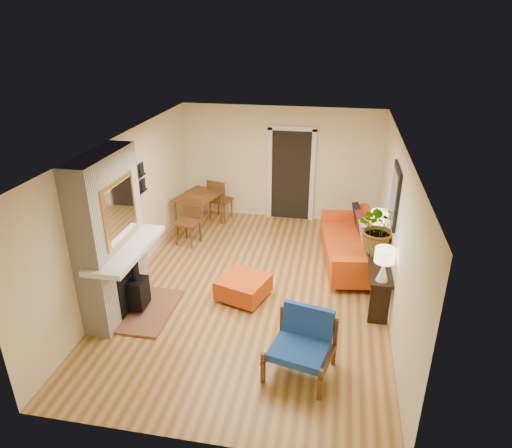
# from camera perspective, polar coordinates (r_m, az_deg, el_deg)

# --- Properties ---
(room_shell) EXTENTS (6.50, 6.50, 6.50)m
(room_shell) POSITION_cam_1_polar(r_m,az_deg,el_deg) (9.87, 6.09, 5.96)
(room_shell) COLOR tan
(room_shell) RESTS_ON ground
(fireplace) EXTENTS (1.09, 1.68, 2.60)m
(fireplace) POSITION_cam_1_polar(r_m,az_deg,el_deg) (7.28, -17.50, -1.99)
(fireplace) COLOR white
(fireplace) RESTS_ON ground
(sofa) EXTENTS (1.26, 2.36, 0.89)m
(sofa) POSITION_cam_1_polar(r_m,az_deg,el_deg) (8.88, 12.35, -2.62)
(sofa) COLOR silver
(sofa) RESTS_ON ground
(ottoman) EXTENTS (0.93, 0.93, 0.38)m
(ottoman) POSITION_cam_1_polar(r_m,az_deg,el_deg) (7.73, -1.58, -7.81)
(ottoman) COLOR silver
(ottoman) RESTS_ON ground
(blue_chair) EXTENTS (0.97, 0.95, 0.85)m
(blue_chair) POSITION_cam_1_polar(r_m,az_deg,el_deg) (6.24, 5.89, -14.19)
(blue_chair) COLOR brown
(blue_chair) RESTS_ON ground
(dining_table) EXTENTS (1.11, 1.91, 1.00)m
(dining_table) POSITION_cam_1_polar(r_m,az_deg,el_deg) (10.03, -6.79, 2.67)
(dining_table) COLOR brown
(dining_table) RESTS_ON ground
(console_table) EXTENTS (0.34, 1.85, 0.72)m
(console_table) POSITION_cam_1_polar(r_m,az_deg,el_deg) (7.91, 14.98, -4.91)
(console_table) COLOR black
(console_table) RESTS_ON ground
(lamp_near) EXTENTS (0.30, 0.30, 0.54)m
(lamp_near) POSITION_cam_1_polar(r_m,az_deg,el_deg) (7.01, 15.74, -4.43)
(lamp_near) COLOR white
(lamp_near) RESTS_ON console_table
(lamp_far) EXTENTS (0.30, 0.30, 0.54)m
(lamp_far) POSITION_cam_1_polar(r_m,az_deg,el_deg) (8.30, 15.08, 0.27)
(lamp_far) COLOR white
(lamp_far) RESTS_ON console_table
(houseplant) EXTENTS (0.88, 0.79, 0.88)m
(houseplant) POSITION_cam_1_polar(r_m,az_deg,el_deg) (7.83, 15.28, -0.42)
(houseplant) COLOR #1E5919
(houseplant) RESTS_ON console_table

